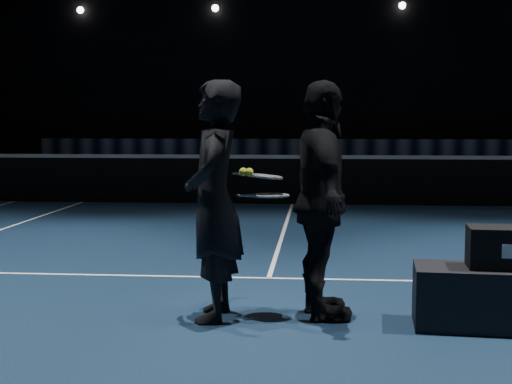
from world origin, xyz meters
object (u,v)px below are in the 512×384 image
player_b (322,201)px  racket_upper (265,176)px  racket_lower (271,196)px  player_a (214,201)px  tennis_balls (246,170)px

player_b → racket_upper: player_b is taller
player_b → racket_lower: 0.40m
racket_lower → player_b: bearing=-0.0°
player_a → racket_upper: (0.39, 0.08, 0.19)m
racket_upper → tennis_balls: tennis_balls is taller
player_b → racket_upper: bearing=81.6°
player_a → player_b: 0.85m
racket_lower → tennis_balls: (-0.19, -0.02, 0.20)m
player_a → player_b: (0.84, 0.09, 0.00)m
racket_upper → racket_lower: bearing=-42.7°
racket_lower → racket_upper: 0.16m
player_a → racket_upper: bearing=100.5°
racket_lower → racket_upper: bearing=141.3°
player_b → player_a: bearing=86.6°
player_b → tennis_balls: 0.64m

